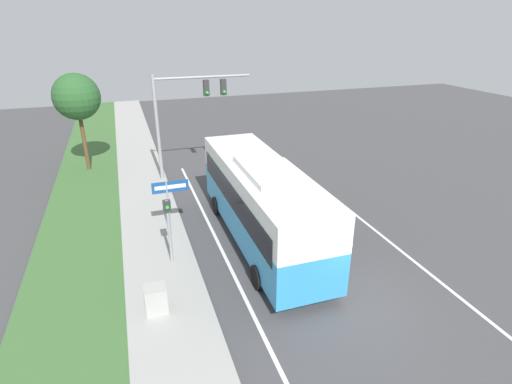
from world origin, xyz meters
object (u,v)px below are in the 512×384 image
pedestrian_signal (168,221)px  utility_cabinet (156,299)px  bus (261,198)px  signal_gantry (186,106)px  street_sign (170,196)px

pedestrian_signal → utility_cabinet: size_ratio=3.00×
bus → utility_cabinet: (-4.87, -3.44, -1.46)m
bus → pedestrian_signal: bus is taller
pedestrian_signal → bus: bearing=8.9°
signal_gantry → street_sign: signal_gantry is taller
street_sign → utility_cabinet: (-1.23, -5.08, -1.40)m
signal_gantry → utility_cabinet: size_ratio=6.73×
bus → signal_gantry: signal_gantry is taller
signal_gantry → street_sign: size_ratio=2.31×
bus → signal_gantry: size_ratio=1.64×
bus → pedestrian_signal: bearing=-171.1°
pedestrian_signal → street_sign: (0.35, 2.26, 0.06)m
utility_cabinet → signal_gantry: bearing=74.9°
pedestrian_signal → utility_cabinet: pedestrian_signal is taller
signal_gantry → pedestrian_signal: signal_gantry is taller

